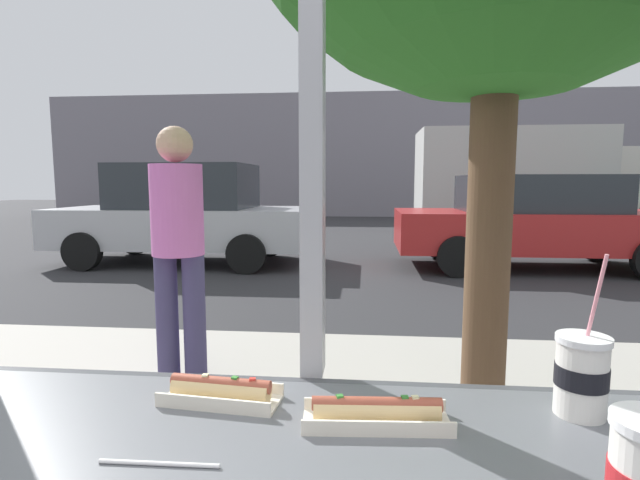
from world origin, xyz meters
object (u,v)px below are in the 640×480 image
Objects in this scene: box_truck at (535,178)px; pedestrian at (178,240)px; hotdog_tray_far at (377,412)px; parked_car_red at (535,221)px; hotdog_tray_near at (221,391)px; parked_car_silver at (184,214)px; soda_cup_left at (581,374)px.

pedestrian is at bearing -118.02° from box_truck.
parked_car_red reaches higher than hotdog_tray_far.
pedestrian reaches higher than hotdog_tray_far.
pedestrian is at bearing 113.89° from hotdog_tray_near.
parked_car_silver is 6.10m from parked_car_red.
soda_cup_left is at bearing -108.17° from box_truck.
parked_car_red is 6.81m from pedestrian.
parked_car_red is at bearing -108.24° from box_truck.
box_truck is (4.89, 12.83, 0.54)m from hotdog_tray_near.
parked_car_silver is at bearing 110.80° from pedestrian.
soda_cup_left is 0.07× the size of parked_car_silver.
box_truck is (1.76, 5.35, 0.77)m from parked_car_red.
parked_car_red is at bearing 69.46° from hotdog_tray_far.
soda_cup_left is 0.69m from hotdog_tray_near.
parked_car_silver is at bearing 113.45° from hotdog_tray_far.
hotdog_tray_far is 0.04× the size of box_truck.
pedestrian is (-0.88, 1.98, 0.06)m from hotdog_tray_near.
parked_car_silver is (-2.97, 7.48, -0.14)m from hotdog_tray_near.
box_truck is (4.59, 12.89, 0.54)m from hotdog_tray_far.
hotdog_tray_near is 0.31m from hotdog_tray_far.
hotdog_tray_far is 8.22m from parked_car_silver.
box_truck reaches higher than pedestrian.
hotdog_tray_near is 0.89× the size of hotdog_tray_far.
hotdog_tray_far is at bearing -59.94° from pedestrian.
pedestrian is (-1.56, 1.97, 0.00)m from soda_cup_left.
soda_cup_left is 0.19× the size of pedestrian.
hotdog_tray_near is (-0.68, -0.01, -0.06)m from soda_cup_left.
hotdog_tray_near is 0.04× the size of box_truck.
pedestrian reaches higher than hotdog_tray_near.
parked_car_red is 0.70× the size of box_truck.
hotdog_tray_near is at bearing -179.02° from soda_cup_left.
parked_car_silver reaches higher than soda_cup_left.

